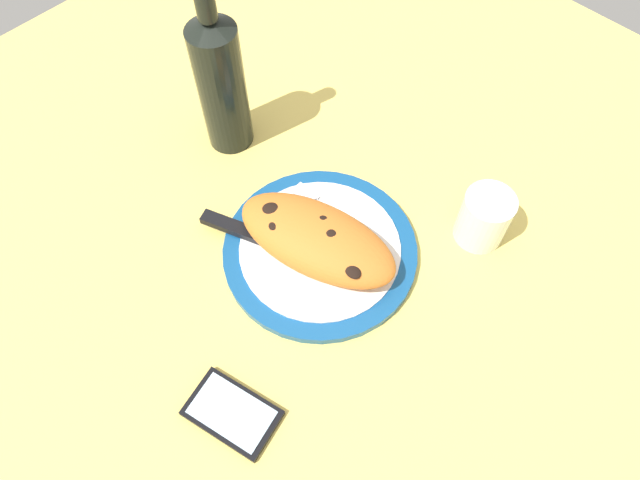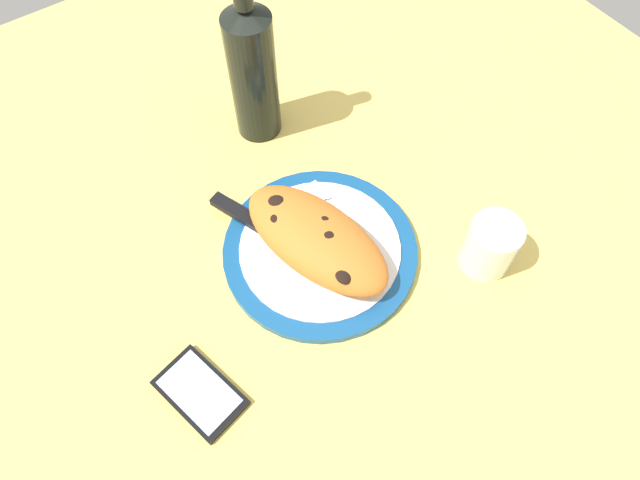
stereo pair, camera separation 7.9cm
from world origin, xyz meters
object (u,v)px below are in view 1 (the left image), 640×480
Objects in this scene: plate at (320,250)px; water_glass at (483,220)px; knife at (253,235)px; wine_bottle at (221,81)px; smartphone at (232,413)px; fork at (327,211)px; calzone at (318,240)px.

water_glass is (-14.33, -18.49, 2.84)cm from plate.
water_glass is (-22.42, -23.85, 1.45)cm from knife.
plate is at bearing -146.41° from knife.
smartphone is at bearing 138.70° from wine_bottle.
fork is 0.52× the size of wine_bottle.
wine_bottle is at bearing -32.15° from knife.
water_glass is (-17.78, -13.40, 1.75)cm from fork.
smartphone is (-11.61, 29.09, -1.35)cm from fork.
knife reaches higher than smartphone.
water_glass is at bearing -98.27° from smartphone.
smartphone is (-16.24, 18.64, -1.64)cm from knife.
wine_bottle is (25.60, -5.64, 11.44)cm from plate.
fork is at bearing -55.83° from plate.
calzone reaches higher than plate.
calzone is 27.62cm from wine_bottle.
fork is (3.67, -5.71, -2.82)cm from calzone.
plate is at bearing 167.57° from wine_bottle.
wine_bottle reaches higher than water_glass.
calzone reaches higher than smartphone.
smartphone is (-7.93, 23.38, -4.17)cm from calzone.
calzone is at bearing 53.56° from water_glass.
fork is 0.72× the size of knife.
smartphone is at bearing 108.76° from plate.
knife is (8.08, 5.37, 1.39)cm from plate.
knife is (8.30, 4.74, -2.53)cm from calzone.
wine_bottle is at bearing 17.83° from water_glass.
wine_bottle is (39.94, 12.84, 8.59)cm from water_glass.
plate is at bearing 52.21° from water_glass.
plate is 3.97cm from calzone.
plate is 6.24cm from fork.
plate is at bearing -70.53° from calzone.
wine_bottle is (33.76, -29.66, 11.69)cm from smartphone.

